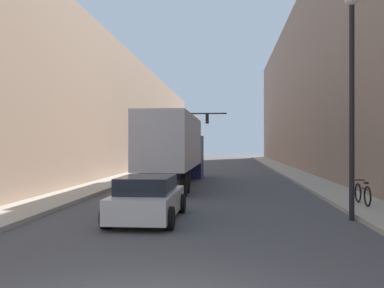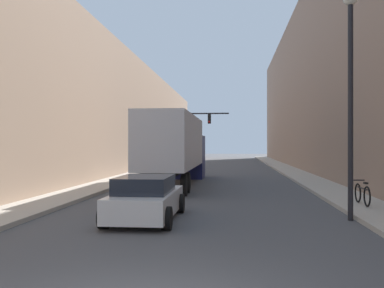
{
  "view_description": "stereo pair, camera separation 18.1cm",
  "coord_description": "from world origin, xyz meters",
  "px_view_note": "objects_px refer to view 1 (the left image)",
  "views": [
    {
      "loc": [
        1.05,
        -5.24,
        2.32
      ],
      "look_at": [
        -0.61,
        13.55,
        2.33
      ],
      "focal_mm": 40.0,
      "sensor_mm": 36.0,
      "label": 1
    },
    {
      "loc": [
        1.23,
        -5.23,
        2.32
      ],
      "look_at": [
        -0.61,
        13.55,
        2.33
      ],
      "focal_mm": 40.0,
      "sensor_mm": 36.0,
      "label": 2
    }
  ],
  "objects_px": {
    "sedan_car": "(148,199)",
    "parked_bicycle": "(363,194)",
    "traffic_signal_gantry": "(183,128)",
    "semi_truck": "(176,147)",
    "street_lamp": "(352,74)"
  },
  "relations": [
    {
      "from": "sedan_car",
      "to": "parked_bicycle",
      "type": "bearing_deg",
      "value": 22.24
    },
    {
      "from": "sedan_car",
      "to": "traffic_signal_gantry",
      "type": "relative_size",
      "value": 0.75
    },
    {
      "from": "parked_bicycle",
      "to": "semi_truck",
      "type": "bearing_deg",
      "value": 133.01
    },
    {
      "from": "sedan_car",
      "to": "traffic_signal_gantry",
      "type": "bearing_deg",
      "value": 94.03
    },
    {
      "from": "traffic_signal_gantry",
      "to": "parked_bicycle",
      "type": "xyz_separation_m",
      "value": [
        9.21,
        -24.44,
        -3.31
      ]
    },
    {
      "from": "parked_bicycle",
      "to": "sedan_car",
      "type": "bearing_deg",
      "value": -157.76
    },
    {
      "from": "semi_truck",
      "to": "street_lamp",
      "type": "relative_size",
      "value": 1.87
    },
    {
      "from": "traffic_signal_gantry",
      "to": "parked_bicycle",
      "type": "height_order",
      "value": "traffic_signal_gantry"
    },
    {
      "from": "semi_truck",
      "to": "traffic_signal_gantry",
      "type": "xyz_separation_m",
      "value": [
        -1.34,
        16.0,
        1.67
      ]
    },
    {
      "from": "sedan_car",
      "to": "parked_bicycle",
      "type": "distance_m",
      "value": 7.87
    },
    {
      "from": "semi_truck",
      "to": "sedan_car",
      "type": "relative_size",
      "value": 3.09
    },
    {
      "from": "parked_bicycle",
      "to": "street_lamp",
      "type": "bearing_deg",
      "value": -113.29
    },
    {
      "from": "semi_truck",
      "to": "parked_bicycle",
      "type": "xyz_separation_m",
      "value": [
        7.87,
        -8.43,
        -1.63
      ]
    },
    {
      "from": "semi_truck",
      "to": "sedan_car",
      "type": "xyz_separation_m",
      "value": [
        0.59,
        -11.41,
        -1.51
      ]
    },
    {
      "from": "sedan_car",
      "to": "traffic_signal_gantry",
      "type": "distance_m",
      "value": 27.67
    }
  ]
}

